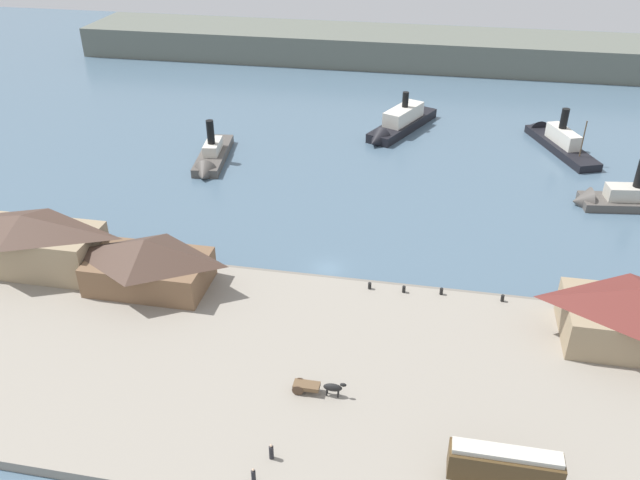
# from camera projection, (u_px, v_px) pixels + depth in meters

# --- Properties ---
(ground_plane) EXTENTS (320.00, 320.00, 0.00)m
(ground_plane) POSITION_uv_depth(u_px,v_px,m) (328.00, 269.00, 90.76)
(ground_plane) COLOR slate
(quay_promenade) EXTENTS (110.00, 36.00, 1.20)m
(quay_promenade) POSITION_uv_depth(u_px,v_px,m) (293.00, 370.00, 71.86)
(quay_promenade) COLOR gray
(quay_promenade) RESTS_ON ground
(seawall_edge) EXTENTS (110.00, 0.80, 1.00)m
(seawall_edge) POSITION_uv_depth(u_px,v_px,m) (323.00, 280.00, 87.46)
(seawall_edge) COLOR slate
(seawall_edge) RESTS_ON ground
(ferry_shed_west_terminal) EXTENTS (20.09, 8.59, 8.07)m
(ferry_shed_west_terminal) POSITION_uv_depth(u_px,v_px,m) (27.00, 241.00, 86.90)
(ferry_shed_west_terminal) COLOR #998466
(ferry_shed_west_terminal) RESTS_ON quay_promenade
(ferry_shed_customs_shed) EXTENTS (15.62, 9.27, 6.96)m
(ferry_shed_customs_shed) POSITION_uv_depth(u_px,v_px,m) (148.00, 262.00, 83.36)
(ferry_shed_customs_shed) COLOR brown
(ferry_shed_customs_shed) RESTS_ON quay_promenade
(street_tram) EXTENTS (9.86, 2.47, 4.33)m
(street_tram) POSITION_uv_depth(u_px,v_px,m) (505.00, 465.00, 56.74)
(street_tram) COLOR #4C381E
(street_tram) RESTS_ON quay_promenade
(horse_cart) EXTENTS (5.67, 1.38, 1.87)m
(horse_cart) POSITION_uv_depth(u_px,v_px,m) (317.00, 387.00, 67.44)
(horse_cart) COLOR brown
(horse_cart) RESTS_ON quay_promenade
(pedestrian_near_west_shed) EXTENTS (0.41, 0.41, 1.65)m
(pedestrian_near_west_shed) POSITION_uv_depth(u_px,v_px,m) (253.00, 476.00, 57.91)
(pedestrian_near_west_shed) COLOR #232328
(pedestrian_near_west_shed) RESTS_ON quay_promenade
(pedestrian_at_waters_edge) EXTENTS (0.44, 0.44, 1.79)m
(pedestrian_at_waters_edge) POSITION_uv_depth(u_px,v_px,m) (271.00, 452.00, 60.15)
(pedestrian_at_waters_edge) COLOR #232328
(pedestrian_at_waters_edge) RESTS_ON quay_promenade
(mooring_post_east) EXTENTS (0.44, 0.44, 0.90)m
(mooring_post_east) POSITION_uv_depth(u_px,v_px,m) (502.00, 298.00, 81.82)
(mooring_post_east) COLOR black
(mooring_post_east) RESTS_ON quay_promenade
(mooring_post_center_east) EXTENTS (0.44, 0.44, 0.90)m
(mooring_post_center_east) POSITION_uv_depth(u_px,v_px,m) (441.00, 291.00, 83.13)
(mooring_post_center_east) COLOR black
(mooring_post_center_east) RESTS_ON quay_promenade
(mooring_post_west) EXTENTS (0.44, 0.44, 0.90)m
(mooring_post_west) POSITION_uv_depth(u_px,v_px,m) (404.00, 289.00, 83.52)
(mooring_post_west) COLOR black
(mooring_post_west) RESTS_ON quay_promenade
(mooring_post_center_west) EXTENTS (0.44, 0.44, 0.90)m
(mooring_post_center_west) POSITION_uv_depth(u_px,v_px,m) (370.00, 286.00, 84.20)
(mooring_post_center_west) COLOR black
(mooring_post_center_west) RESTS_ON quay_promenade
(ferry_moored_west) EXTENTS (14.18, 23.88, 9.38)m
(ferry_moored_west) POSITION_uv_depth(u_px,v_px,m) (398.00, 125.00, 135.08)
(ferry_moored_west) COLOR black
(ferry_moored_west) RESTS_ON ground
(ferry_moored_east) EXTENTS (12.95, 23.59, 9.82)m
(ferry_moored_east) POSITION_uv_depth(u_px,v_px,m) (555.00, 139.00, 128.88)
(ferry_moored_east) COLOR black
(ferry_moored_east) RESTS_ON ground
(ferry_approaching_east) EXTENTS (17.79, 7.50, 9.98)m
(ferry_approaching_east) POSITION_uv_depth(u_px,v_px,m) (618.00, 199.00, 106.37)
(ferry_approaching_east) COLOR #514C47
(ferry_approaching_east) RESTS_ON ground
(ferry_mid_harbor) EXTENTS (7.20, 19.73, 9.47)m
(ferry_mid_harbor) POSITION_uv_depth(u_px,v_px,m) (211.00, 158.00, 121.29)
(ferry_mid_harbor) COLOR #514C47
(ferry_mid_harbor) RESTS_ON ground
(far_headland) EXTENTS (180.00, 24.00, 8.00)m
(far_headland) POSITION_uv_depth(u_px,v_px,m) (397.00, 47.00, 181.66)
(far_headland) COLOR #60665B
(far_headland) RESTS_ON ground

